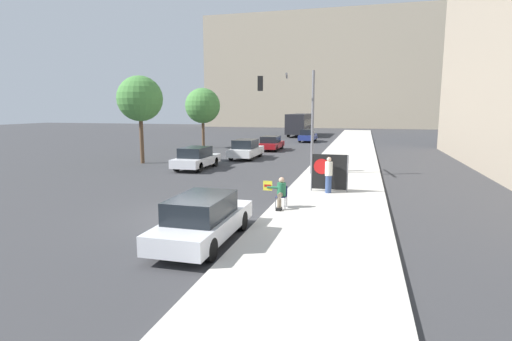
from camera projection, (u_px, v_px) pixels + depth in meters
name	position (u px, v px, depth m)	size (l,w,h in m)	color
ground_plane	(197.00, 217.00, 14.66)	(160.00, 160.00, 0.00)	#38383A
sidewalk_curb	(345.00, 165.00, 27.76)	(4.47, 90.00, 0.14)	beige
building_backdrop_far	(329.00, 72.00, 84.62)	(52.00, 12.00, 23.26)	tan
seated_protester	(280.00, 192.00, 15.31)	(0.91, 0.77, 1.19)	#474C56
jogger_on_sidewalk	(329.00, 175.00, 18.08)	(0.34, 0.34, 1.64)	#334775
protest_banner	(329.00, 172.00, 18.35)	(1.69, 0.06, 1.73)	slate
traffic_light_pole	(293.00, 105.00, 23.07)	(3.25, 3.02, 5.95)	slate
parked_car_curbside	(203.00, 219.00, 11.76)	(1.70, 4.53, 1.44)	silver
car_on_road_nearest	(196.00, 158.00, 26.22)	(1.78, 4.37, 1.45)	silver
car_on_road_midblock	(246.00, 149.00, 31.59)	(1.83, 4.42, 1.53)	white
car_on_road_distant	(271.00, 143.00, 37.87)	(1.79, 4.27, 1.36)	maroon
car_on_road_far_lane	(308.00, 136.00, 47.56)	(1.73, 4.35, 1.50)	navy
city_bus_on_road	(300.00, 123.00, 58.03)	(2.59, 10.63, 3.17)	#232328
street_tree_near_curb	(140.00, 99.00, 28.35)	(3.22, 3.22, 6.26)	brown
street_tree_midblock	(203.00, 106.00, 39.53)	(3.47, 3.47, 5.95)	brown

